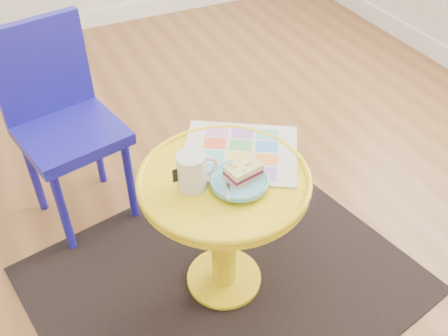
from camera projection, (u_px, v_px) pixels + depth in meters
name	position (u px, v px, depth m)	size (l,w,h in m)	color
floor	(178.00, 210.00, 2.17)	(4.00, 4.00, 0.00)	brown
rug	(224.00, 279.00, 1.88)	(1.30, 1.10, 0.01)	black
side_table	(224.00, 211.00, 1.65)	(0.54, 0.54, 0.52)	yellow
chair	(61.00, 115.00, 1.90)	(0.43, 0.43, 0.82)	#1A1694
newspaper	(240.00, 152.00, 1.64)	(0.37, 0.32, 0.01)	silver
mug	(193.00, 170.00, 1.48)	(0.13, 0.09, 0.12)	silver
plate	(239.00, 181.00, 1.51)	(0.18, 0.18, 0.02)	#5DAFC6
cake_slice	(243.00, 171.00, 1.50)	(0.12, 0.09, 0.05)	#D3BC8C
fork	(228.00, 181.00, 1.50)	(0.07, 0.14, 0.00)	silver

